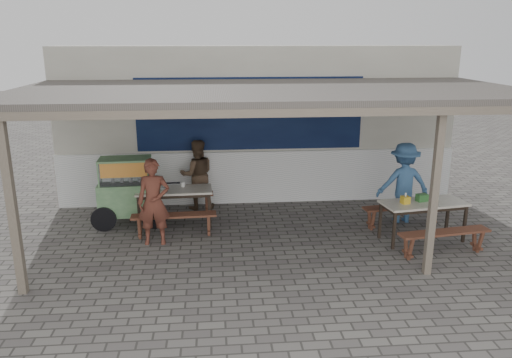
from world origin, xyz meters
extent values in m
plane|color=#625F59|center=(0.00, 0.00, 0.00)|extent=(60.00, 60.00, 0.00)
cube|color=beige|center=(0.00, 3.60, 1.75)|extent=(9.00, 1.20, 3.50)
cube|color=white|center=(0.00, 2.97, 0.60)|extent=(9.00, 0.10, 1.20)
cube|color=#0F2049|center=(-0.20, 2.98, 2.05)|extent=(5.00, 0.03, 1.60)
cube|color=#504945|center=(0.00, 1.00, 2.75)|extent=(9.00, 4.20, 0.12)
cube|color=#716556|center=(0.00, -1.05, 2.65)|extent=(9.00, 0.12, 0.12)
cube|color=#716556|center=(-3.90, -1.00, 1.35)|extent=(0.12, 0.12, 2.70)
cube|color=#716556|center=(2.35, -0.90, 1.35)|extent=(0.11, 0.11, 2.70)
cube|color=silver|center=(-1.83, 1.67, 0.73)|extent=(1.52, 0.70, 0.04)
cube|color=black|center=(-1.83, 1.67, 0.67)|extent=(1.42, 0.60, 0.06)
cube|color=black|center=(-2.51, 1.38, 0.35)|extent=(0.05, 0.05, 0.71)
cube|color=black|center=(-1.13, 1.43, 0.35)|extent=(0.05, 0.05, 0.71)
cube|color=black|center=(-2.53, 1.90, 0.35)|extent=(0.05, 0.05, 0.71)
cube|color=black|center=(-1.15, 1.96, 0.35)|extent=(0.05, 0.05, 0.71)
cube|color=brown|center=(-1.81, 1.01, 0.43)|extent=(1.61, 0.34, 0.04)
cube|color=brown|center=(-2.45, 0.99, 0.21)|extent=(0.06, 0.28, 0.41)
cube|color=brown|center=(-1.16, 1.04, 0.21)|extent=(0.06, 0.28, 0.41)
cube|color=brown|center=(-1.86, 2.32, 0.43)|extent=(1.61, 0.34, 0.04)
cube|color=brown|center=(-2.51, 2.29, 0.21)|extent=(0.06, 0.28, 0.41)
cube|color=brown|center=(-1.21, 2.34, 0.21)|extent=(0.06, 0.28, 0.41)
cube|color=silver|center=(2.81, 0.45, 0.73)|extent=(1.63, 0.87, 0.04)
cube|color=black|center=(2.81, 0.45, 0.67)|extent=(1.52, 0.76, 0.06)
cube|color=black|center=(2.14, 0.08, 0.35)|extent=(0.05, 0.05, 0.71)
cube|color=black|center=(3.56, 0.29, 0.35)|extent=(0.05, 0.05, 0.71)
cube|color=black|center=(2.07, 0.61, 0.35)|extent=(0.05, 0.05, 0.71)
cube|color=black|center=(3.48, 0.82, 0.35)|extent=(0.05, 0.05, 0.71)
cube|color=brown|center=(2.92, -0.25, 0.43)|extent=(1.67, 0.52, 0.04)
cube|color=brown|center=(2.25, -0.35, 0.21)|extent=(0.09, 0.28, 0.41)
cube|color=brown|center=(3.58, -0.15, 0.21)|extent=(0.09, 0.28, 0.41)
cube|color=brown|center=(2.71, 1.15, 0.43)|extent=(1.67, 0.52, 0.04)
cube|color=brown|center=(2.04, 1.05, 0.21)|extent=(0.09, 0.28, 0.41)
cube|color=brown|center=(3.38, 1.25, 0.21)|extent=(0.09, 0.28, 0.41)
cube|color=#7AA76F|center=(-2.74, 1.77, 0.57)|extent=(1.22, 0.68, 0.62)
cube|color=#7AA76F|center=(-2.74, 1.77, 0.25)|extent=(1.18, 0.65, 0.04)
cylinder|color=black|center=(-3.20, 1.41, 0.25)|extent=(0.50, 0.07, 0.49)
cylinder|color=black|center=(-2.23, 1.46, 0.25)|extent=(0.50, 0.07, 0.49)
cube|color=silver|center=(-2.78, 1.77, 1.12)|extent=(1.00, 0.58, 0.49)
cube|color=#7AA76F|center=(-2.78, 1.77, 1.37)|extent=(1.04, 0.62, 0.04)
cube|color=#CA562F|center=(-2.76, 1.48, 1.21)|extent=(0.88, 0.07, 0.28)
cylinder|color=black|center=(-2.03, 1.81, 0.84)|extent=(0.62, 0.07, 0.04)
imported|color=brown|center=(-2.13, 0.72, 0.80)|extent=(0.58, 0.38, 1.60)
imported|color=#4F3B2A|center=(-1.40, 2.66, 0.77)|extent=(0.83, 0.69, 1.55)
imported|color=#3C6595|center=(2.81, 1.47, 0.82)|extent=(1.08, 0.64, 1.65)
cube|color=gold|center=(2.44, 0.40, 0.82)|extent=(0.16, 0.16, 0.14)
cube|color=#2D662D|center=(2.79, 0.50, 0.82)|extent=(0.23, 0.18, 0.13)
cylinder|color=silver|center=(-1.67, 1.84, 0.80)|extent=(0.09, 0.09, 0.10)
imported|color=silver|center=(-2.07, 1.70, 0.77)|extent=(0.24, 0.24, 0.04)
camera|label=1|loc=(-1.03, -7.97, 3.65)|focal=35.00mm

